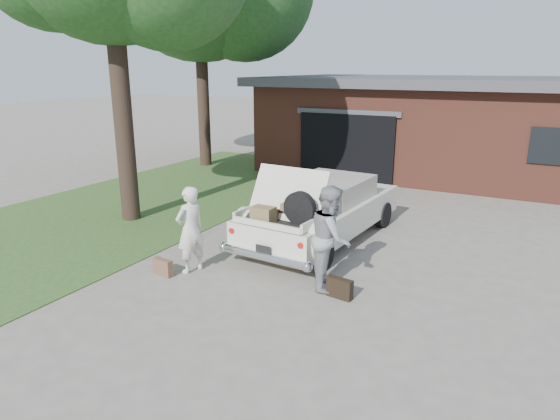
% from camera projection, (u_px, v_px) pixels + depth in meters
% --- Properties ---
extents(ground, '(90.00, 90.00, 0.00)m').
position_uv_depth(ground, '(264.00, 276.00, 9.05)').
color(ground, gray).
rests_on(ground, ground).
extents(grass_strip, '(6.00, 16.00, 0.02)m').
position_uv_depth(grass_strip, '(148.00, 201.00, 14.08)').
color(grass_strip, '#2D4C1E').
rests_on(grass_strip, ground).
extents(house, '(12.80, 7.80, 3.30)m').
position_uv_depth(house, '(447.00, 124.00, 17.87)').
color(house, brown).
rests_on(house, ground).
extents(sedan, '(2.13, 4.78, 1.82)m').
position_uv_depth(sedan, '(322.00, 210.00, 10.77)').
color(sedan, silver).
rests_on(sedan, ground).
extents(woman_left, '(0.53, 0.67, 1.62)m').
position_uv_depth(woman_left, '(190.00, 230.00, 9.06)').
color(woman_left, silver).
rests_on(woman_left, ground).
extents(woman_right, '(0.93, 1.05, 1.79)m').
position_uv_depth(woman_right, '(331.00, 237.00, 8.41)').
color(woman_right, gray).
rests_on(woman_right, ground).
extents(suitcase_left, '(0.42, 0.18, 0.31)m').
position_uv_depth(suitcase_left, '(163.00, 267.00, 9.05)').
color(suitcase_left, brown).
rests_on(suitcase_left, ground).
extents(suitcase_right, '(0.45, 0.20, 0.34)m').
position_uv_depth(suitcase_right, '(340.00, 288.00, 8.17)').
color(suitcase_right, black).
rests_on(suitcase_right, ground).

